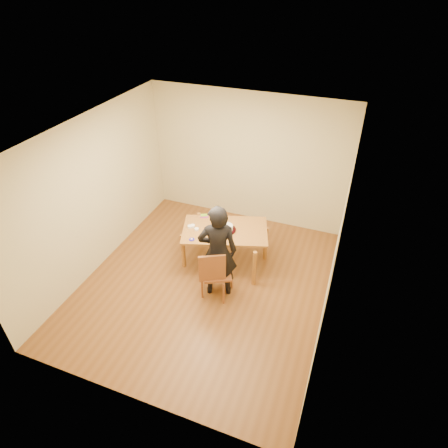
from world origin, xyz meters
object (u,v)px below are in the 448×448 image
(dining_table, at_px, (225,230))
(person, at_px, (218,252))
(cake, at_px, (227,227))
(cake_plate, at_px, (227,230))
(dining_chair, at_px, (217,273))

(dining_table, height_order, person, person)
(cake, bearing_deg, person, -80.97)
(cake, relative_size, person, 0.13)
(cake_plate, distance_m, cake, 0.05)
(dining_table, xyz_separation_m, cake, (0.04, -0.01, 0.08))
(dining_table, relative_size, cake, 6.70)
(dining_chair, xyz_separation_m, person, (0.00, 0.05, 0.40))
(dining_chair, distance_m, cake_plate, 0.84)
(cake_plate, bearing_deg, person, -80.97)
(dining_chair, bearing_deg, person, 62.90)
(dining_chair, height_order, cake_plate, cake_plate)
(dining_table, distance_m, cake_plate, 0.05)
(dining_chair, relative_size, cake, 2.01)
(person, bearing_deg, dining_table, -99.51)
(cake_plate, xyz_separation_m, person, (0.11, -0.72, 0.09))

